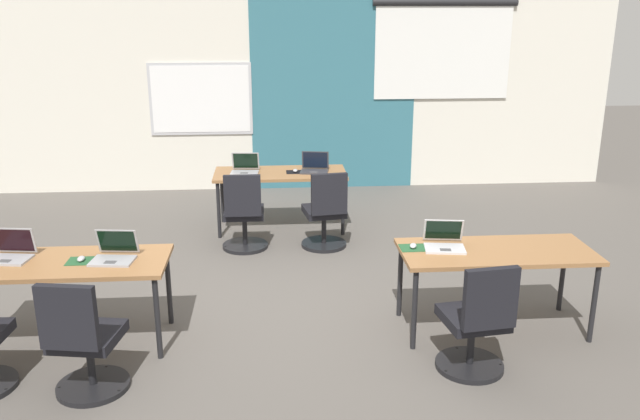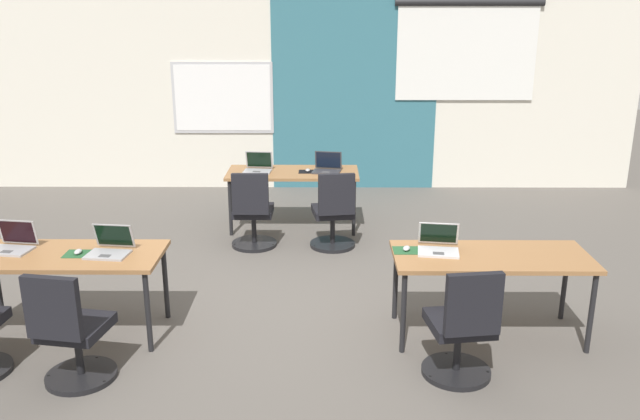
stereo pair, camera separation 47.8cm
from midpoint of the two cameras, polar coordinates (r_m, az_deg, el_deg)
ground_plane at (r=6.20m, az=-5.23°, el=-8.16°), size 24.00×24.00×0.00m
back_wall_assembly at (r=9.88m, az=-4.97°, el=9.97°), size 10.00×0.27×2.80m
desk_near_left at (r=5.71m, az=-23.39°, el=-4.70°), size 1.60×0.70×0.72m
desk_near_right at (r=5.62m, az=12.67°, el=-3.98°), size 1.60×0.70×0.72m
desk_far_center at (r=8.06m, az=-5.16°, el=2.86°), size 1.60×0.70×0.72m
laptop_near_left_inner at (r=5.57m, az=-19.78°, el=-3.63°), size 0.36×0.34×0.23m
mousepad_near_left_inner at (r=5.64m, az=-22.30°, el=-4.14°), size 0.22×0.19×0.00m
mouse_near_left_inner at (r=5.64m, az=-22.32°, el=-3.96°), size 0.06×0.10×0.03m
chair_near_left_inner at (r=5.06m, az=-22.40°, el=-10.95°), size 0.52×0.57×0.92m
laptop_near_right_inner at (r=5.56m, az=8.31°, el=-2.80°), size 0.37×0.36×0.22m
mousepad_near_right_inner at (r=5.53m, az=5.63°, el=-3.32°), size 0.22×0.19×0.00m
mouse_near_right_inner at (r=5.52m, az=5.63°, el=-3.13°), size 0.08×0.11×0.03m
chair_near_right_inner at (r=5.03m, az=10.75°, el=-10.01°), size 0.52×0.56×0.92m
laptop_far_left at (r=8.06m, az=-8.22°, el=3.57°), size 0.35×0.32×0.23m
chair_far_left at (r=7.46m, az=-8.43°, el=-0.72°), size 0.52×0.54×0.92m
laptop_far_right at (r=8.03m, az=-2.18°, el=3.68°), size 0.37×0.32×0.24m
mousepad_far_right at (r=8.02m, az=-3.86°, el=3.29°), size 0.22×0.19×0.00m
mouse_far_right at (r=8.02m, az=-3.87°, el=3.42°), size 0.06×0.10×0.03m
chair_far_right at (r=7.43m, az=-1.37°, el=-0.60°), size 0.52×0.57×0.92m
laptop_near_left_end at (r=5.92m, az=-27.37°, el=-3.34°), size 0.37×0.32×0.24m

